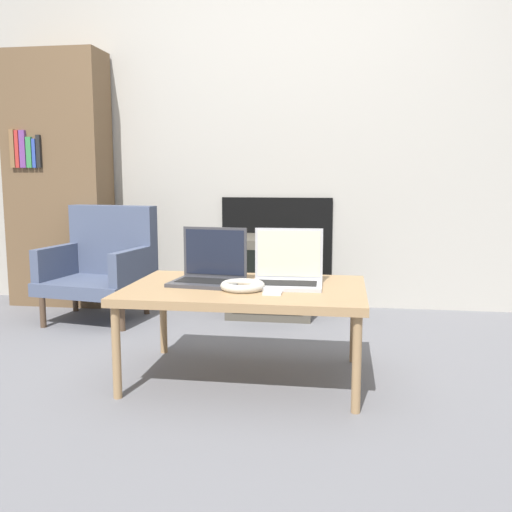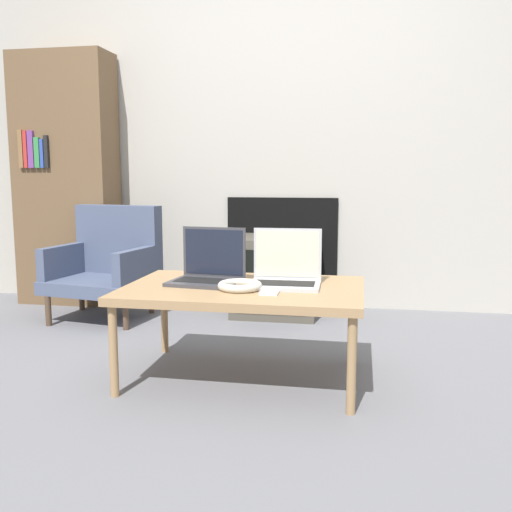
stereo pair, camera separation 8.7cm
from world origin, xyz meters
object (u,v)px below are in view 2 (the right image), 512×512
object	(u,v)px
headphones	(240,286)
phone	(270,292)
laptop_left	(209,270)
tv	(276,276)
armchair	(109,262)
laptop_right	(286,273)

from	to	relation	value
headphones	phone	bearing A→B (deg)	-16.17
laptop_left	tv	bearing A→B (deg)	90.13
phone	armchair	bearing A→B (deg)	138.52
phone	tv	xyz separation A→B (m)	(-0.17, 1.35, -0.17)
laptop_left	tv	distance (m)	1.20
tv	laptop_right	bearing A→B (deg)	-79.56
laptop_right	headphones	xyz separation A→B (m)	(-0.18, -0.14, -0.04)
laptop_left	armchair	xyz separation A→B (m)	(-0.91, 0.91, -0.12)
armchair	laptop_left	bearing A→B (deg)	-35.27
laptop_right	tv	world-z (taller)	laptop_right
phone	armchair	xyz separation A→B (m)	(-1.23, 1.08, -0.07)
headphones	tv	bearing A→B (deg)	91.58
armchair	phone	bearing A→B (deg)	-31.91
armchair	headphones	bearing A→B (deg)	-34.25
laptop_left	armchair	world-z (taller)	armchair
armchair	laptop_right	bearing A→B (deg)	-26.04
headphones	tv	xyz separation A→B (m)	(-0.04, 1.31, -0.19)
headphones	armchair	bearing A→B (deg)	136.18
laptop_right	phone	bearing A→B (deg)	-104.54
laptop_right	armchair	xyz separation A→B (m)	(-1.27, 0.91, -0.12)
laptop_left	tv	size ratio (longest dim) A/B	0.62
tv	armchair	distance (m)	1.09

